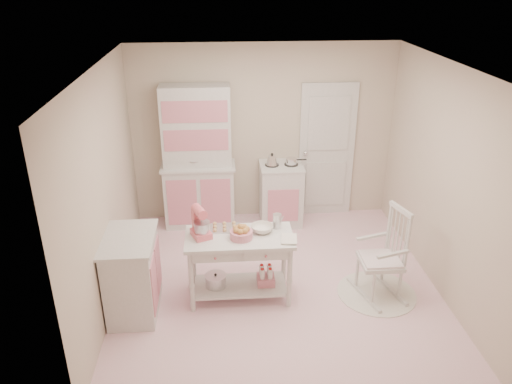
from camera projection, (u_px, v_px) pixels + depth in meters
room_shell at (279, 156)px, 5.40m from camera, size 3.84×3.84×2.62m
door at (327, 151)px, 7.42m from camera, size 0.82×0.05×2.04m
hutch at (198, 158)px, 7.09m from camera, size 1.06×0.50×2.08m
stove at (281, 194)px, 7.37m from camera, size 0.62×0.57×0.92m
base_cabinet at (132, 275)px, 5.43m from camera, size 0.54×0.84×0.92m
lace_rug at (376, 293)px, 5.89m from camera, size 0.92×0.92×0.01m
rocking_chair at (381, 253)px, 5.66m from camera, size 0.66×0.83×1.10m
work_table at (240, 267)px, 5.69m from camera, size 1.20×0.60×0.80m
stand_mixer at (201, 223)px, 5.44m from camera, size 0.29×0.34×0.34m
cookie_tray at (225, 228)px, 5.67m from camera, size 0.34×0.24×0.02m
bread_basket at (241, 235)px, 5.46m from camera, size 0.25×0.25×0.09m
mixing_bowl at (262, 229)px, 5.60m from camera, size 0.25×0.25×0.08m
metal_pitcher at (277, 221)px, 5.66m from camera, size 0.10×0.10×0.17m
recipe_book at (281, 239)px, 5.44m from camera, size 0.20×0.25×0.02m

